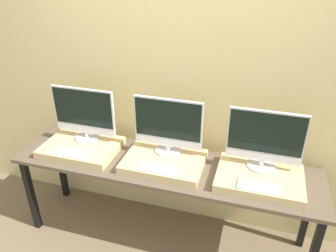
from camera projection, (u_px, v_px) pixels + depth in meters
name	position (u px, v px, depth m)	size (l,w,h in m)	color
wall_back	(177.00, 85.00, 2.64)	(8.00, 0.04, 2.60)	#DBC684
workbench	(164.00, 172.00, 2.62)	(2.43, 0.59, 0.77)	brown
wooden_riser_left	(81.00, 147.00, 2.75)	(0.62, 0.45, 0.06)	#D6B77F
monitor_left	(84.00, 113.00, 2.71)	(0.54, 0.21, 0.46)	silver
keyboard_left	(71.00, 153.00, 2.60)	(0.29, 0.12, 0.01)	silver
wooden_riser_center	(164.00, 162.00, 2.56)	(0.62, 0.45, 0.06)	#D6B77F
monitor_center	(168.00, 125.00, 2.53)	(0.54, 0.21, 0.46)	silver
keyboard_center	(158.00, 169.00, 2.41)	(0.29, 0.12, 0.01)	silver
wooden_riser_right	(259.00, 178.00, 2.38)	(0.62, 0.45, 0.06)	#D6B77F
monitor_right	(265.00, 139.00, 2.34)	(0.54, 0.21, 0.46)	silver
keyboard_right	(259.00, 187.00, 2.23)	(0.29, 0.12, 0.01)	silver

